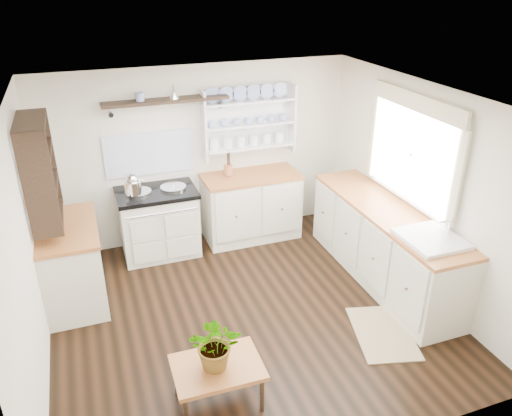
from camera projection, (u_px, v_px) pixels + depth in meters
The scene contains 19 objects.
floor at pixel (248, 312), 5.36m from camera, with size 4.00×3.80×0.01m, color black.
wall_back at pixel (200, 155), 6.47m from camera, with size 4.00×0.02×2.30m, color beige.
wall_right at pixel (419, 189), 5.47m from camera, with size 0.02×3.80×2.30m, color beige.
wall_left at pixel (25, 253), 4.24m from camera, with size 0.02×3.80×2.30m, color beige.
ceiling at pixel (246, 99), 4.36m from camera, with size 4.00×3.80×0.01m, color white.
window at pixel (412, 149), 5.40m from camera, with size 0.08×1.55×1.22m.
aga_cooker at pixel (159, 222), 6.29m from camera, with size 0.97×0.68×0.90m.
back_cabinets at pixel (251, 205), 6.70m from camera, with size 1.27×0.63×0.90m.
right_cabinets at pixel (384, 244), 5.76m from camera, with size 0.62×2.43×0.90m.
belfast_sink at pixel (429, 249), 4.98m from camera, with size 0.55×0.60×0.45m.
left_cabinets at pixel (72, 262), 5.40m from camera, with size 0.62×1.13×0.90m.
plate_rack at pixel (248, 120), 6.46m from camera, with size 1.20×0.22×0.90m.
high_shelf at pixel (166, 101), 5.91m from camera, with size 1.50×0.29×0.16m.
left_shelving at pixel (40, 170), 4.88m from camera, with size 0.28×0.80×1.05m, color black.
kettle at pixel (132, 184), 5.84m from camera, with size 0.20×0.20×0.24m, color silver, non-canonical shape.
utensil_crock at pixel (228, 170), 6.45m from camera, with size 0.12×0.12×0.13m, color #A45C3C.
center_table at pixel (218, 370), 4.10m from camera, with size 0.74×0.54×0.40m.
potted_plant at pixel (216, 344), 3.98m from camera, with size 0.41×0.36×0.46m, color #3F7233.
floor_rug at pixel (382, 333), 5.04m from camera, with size 0.55×0.85×0.02m, color #8A6E50.
Camera 1 is at (-1.40, -4.11, 3.34)m, focal length 35.00 mm.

